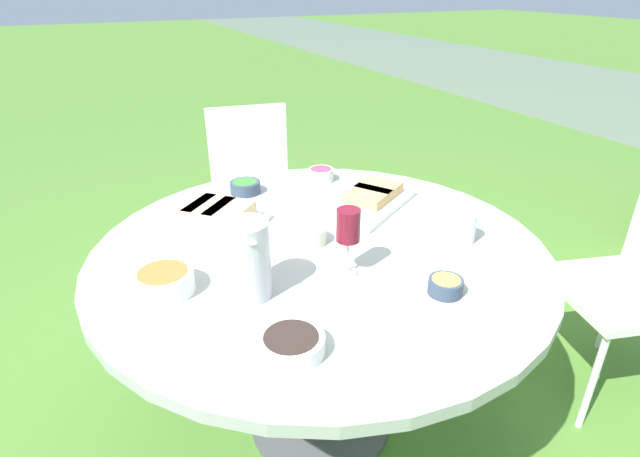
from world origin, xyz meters
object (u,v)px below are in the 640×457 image
Objects in this scene: dining_table at (320,273)px; wine_glass at (347,228)px; water_pitcher at (247,260)px; chair_near_right at (253,176)px.

dining_table is 7.15× the size of wine_glass.
dining_table is 0.39m from water_pitcher.
dining_table is at bearing -8.74° from chair_near_right.
chair_near_right is at bearing 171.26° from dining_table.
dining_table is 1.28m from chair_near_right.
chair_near_right is at bearing 172.17° from wine_glass.
wine_glass is at bearing -1.23° from dining_table.
water_pitcher is at bearing -60.27° from dining_table.
chair_near_right is 4.51× the size of wine_glass.
chair_near_right is 1.50m from wine_glass.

